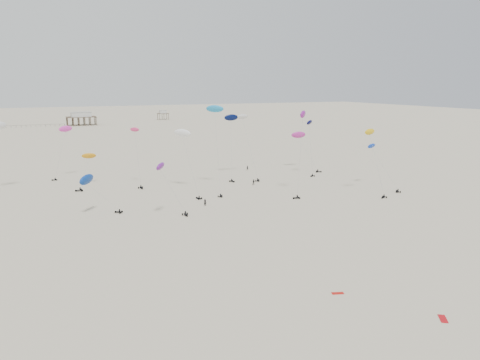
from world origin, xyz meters
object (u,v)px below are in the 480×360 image
rig_4 (231,128)px  rig_7 (373,149)px  pavilion_small (163,115)px  spectator_0 (205,206)px  pavilion_main (81,120)px  rig_0 (167,179)px

rig_4 → rig_7: rig_4 is taller
pavilion_small → spectator_0: size_ratio=4.36×
pavilion_main → rig_7: (49.35, -264.00, 8.55)m
rig_4 → pavilion_main: bearing=-102.2°
rig_0 → pavilion_small: bearing=-106.4°
pavilion_main → pavilion_small: pavilion_main is taller
rig_0 → rig_7: 57.96m
spectator_0 → rig_7: bearing=-151.7°
rig_4 → rig_7: 47.10m
pavilion_small → rig_7: 294.87m
rig_0 → rig_7: rig_7 is taller
rig_0 → rig_7: size_ratio=0.71×
pavilion_main → rig_4: (23.94, -224.48, 11.83)m
rig_0 → rig_4: bearing=-131.9°
rig_7 → spectator_0: 48.93m
rig_0 → spectator_0: (11.13, 5.63, -8.78)m
pavilion_main → rig_7: 268.71m
spectator_0 → rig_0: bearing=63.9°
rig_4 → spectator_0: bearing=38.3°
pavilion_main → rig_4: bearing=-83.9°
pavilion_main → pavilion_small: 76.16m
pavilion_main → spectator_0: bearing=-89.4°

